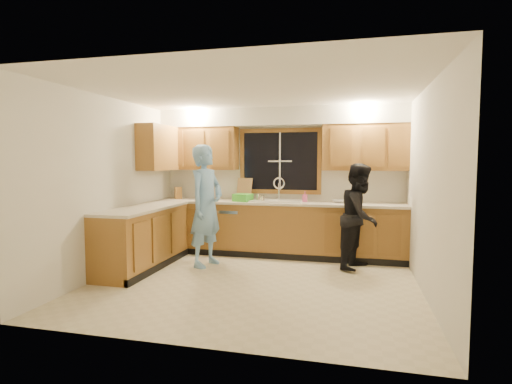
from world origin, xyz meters
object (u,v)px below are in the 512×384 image
stove (122,246)px  dish_crate (243,198)px  sink (277,205)px  knife_block (178,193)px  man (206,206)px  soap_bottle (305,197)px  dishwasher (229,229)px  bowl (338,201)px  woman (360,216)px

stove → dish_crate: size_ratio=3.29×
sink → stove: bearing=-134.6°
sink → knife_block: sink is taller
man → dish_crate: bearing=-8.2°
soap_bottle → dishwasher: bearing=-176.6°
knife_block → bowl: (2.83, 0.02, -0.08)m
man → woman: bearing=-65.0°
soap_bottle → woman: bearing=-33.9°
knife_block → soap_bottle: bearing=-35.7°
stove → soap_bottle: bearing=39.8°
man → bowl: (1.94, 0.97, 0.02)m
dishwasher → knife_block: (-0.97, 0.05, 0.62)m
sink → dish_crate: size_ratio=3.15×
dish_crate → bowl: dish_crate is taller
woman → stove: bearing=133.9°
woman → soap_bottle: 1.10m
sink → dish_crate: (-0.57, -0.11, 0.12)m
dishwasher → dish_crate: bearing=-18.4°
knife_block → woman: bearing=-46.6°
stove → man: bearing=46.0°
man → soap_bottle: man is taller
stove → man: 1.35m
man → soap_bottle: size_ratio=10.55×
sink → dishwasher: size_ratio=1.05×
knife_block → dish_crate: size_ratio=0.79×
stove → dishwasher: bearing=62.3°
dish_crate → stove: bearing=-125.7°
woman → knife_block: bearing=101.5°
soap_bottle → man: bearing=-144.8°
dish_crate → woman: bearing=-12.5°
dishwasher → bowl: bearing=2.1°
stove → knife_block: size_ratio=4.18×
soap_bottle → stove: bearing=-140.2°
dish_crate → knife_block: bearing=173.4°
sink → knife_block: 1.83m
stove → knife_block: bearing=90.6°
dishwasher → soap_bottle: soap_bottle is taller
sink → stove: 2.60m
sink → dishwasher: bearing=-179.0°
knife_block → dishwasher: bearing=-39.4°
soap_bottle → bowl: (0.55, -0.01, -0.06)m
man → dishwasher: bearing=11.1°
dishwasher → woman: woman is taller
woman → bowl: woman is taller
sink → dishwasher: 0.96m
knife_block → man: bearing=-83.0°
woman → dish_crate: (-1.93, 0.43, 0.20)m
man → dish_crate: (0.36, 0.81, 0.06)m
soap_bottle → sink: bearing=-172.2°
dish_crate → soap_bottle: bearing=9.5°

